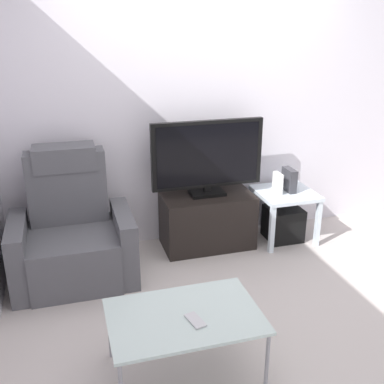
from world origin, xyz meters
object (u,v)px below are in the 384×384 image
Objects in this scene: side_table at (285,199)px; game_console at (289,180)px; recliner_armchair at (72,235)px; coffee_table at (184,319)px; television at (208,156)px; book_upright at (278,183)px; subwoofer_box at (283,223)px; cell_phone at (195,320)px; tv_stand at (207,220)px.

side_table is 2.45× the size of game_console.
coffee_table is (0.59, -1.37, 0.03)m from recliner_armchair.
television is at bearing 8.75° from recliner_armchair.
side_table is 0.21m from book_upright.
subwoofer_box is at bearing 46.83° from coffee_table.
book_upright is at bearing -168.69° from side_table.
game_console is 1.47× the size of cell_phone.
television is (-0.00, 0.02, 0.63)m from tv_stand.
subwoofer_box is 2.17× the size of cell_phone.
coffee_table is at bearing 107.03° from cell_phone.
recliner_armchair is at bearing -175.84° from game_console.
subwoofer_box is (0.76, -0.09, -0.72)m from television.
tv_stand is 1.27m from recliner_armchair.
game_console is (0.04, 0.01, 0.45)m from subwoofer_box.
book_upright is at bearing -7.46° from tv_stand.
book_upright is (1.91, 0.12, 0.23)m from recliner_armchair.
cell_phone is (-1.41, -1.60, -0.18)m from game_console.
television is 4.69× the size of game_console.
subwoofer_box is (2.01, 0.14, -0.21)m from recliner_armchair.
book_upright is 0.14m from game_console.
television is 6.91× the size of cell_phone.
television is at bearing 173.60° from side_table.
tv_stand is 5.64× the size of cell_phone.
game_console is at bearing 15.95° from side_table.
game_console reaches higher than cell_phone.
book_upright reaches higher than tv_stand.
tv_stand reaches higher than cell_phone.
subwoofer_box is 0.45m from book_upright.
tv_stand reaches higher than coffee_table.
tv_stand reaches higher than side_table.
side_table is 2.10m from cell_phone.
recliner_armchair is 2.00× the size of side_table.
book_upright reaches higher than cell_phone.
game_console is 2.12m from coffee_table.
side_table is at bearing -5.01° from tv_stand.
side_table is at bearing 2.48° from recliner_armchair.
side_table reaches higher than subwoofer_box.
recliner_armchair is 1.50m from coffee_table.
recliner_armchair is 1.20× the size of coffee_table.
subwoofer_box is 0.36× the size of coffee_table.
recliner_armchair is 4.89× the size of game_console.
book_upright reaches higher than side_table.
subwoofer_box is at bearing 2.48° from recliner_armchair.
coffee_table reaches higher than subwoofer_box.
cell_phone reaches higher than subwoofer_box.
subwoofer_box is 2.12m from cell_phone.
game_console reaches higher than subwoofer_box.
subwoofer_box is at bearing -5.01° from tv_stand.
game_console reaches higher than side_table.
coffee_table is 0.09m from cell_phone.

